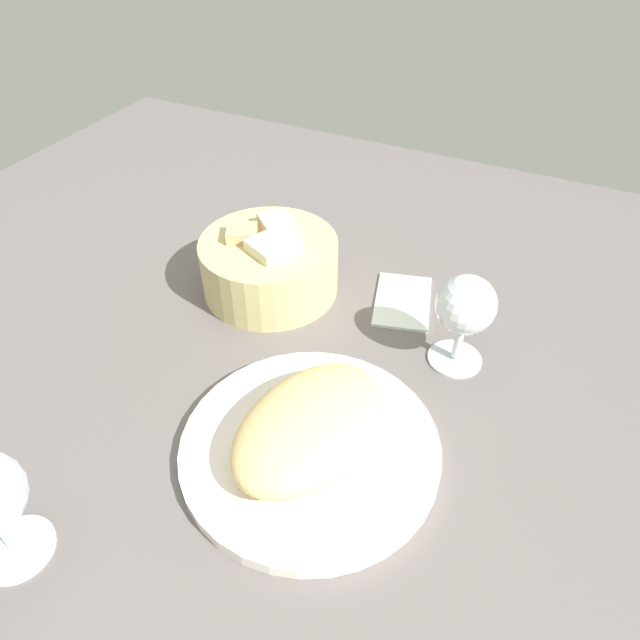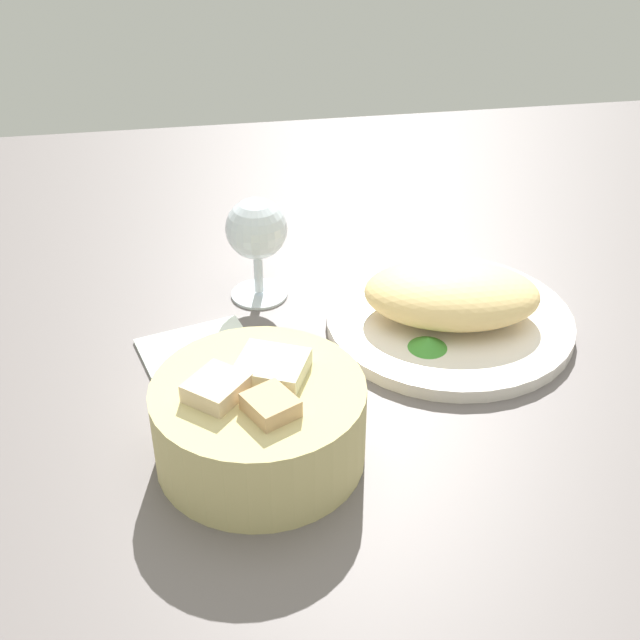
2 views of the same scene
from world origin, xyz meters
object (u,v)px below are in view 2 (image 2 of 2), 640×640
at_px(bread_basket, 259,420).
at_px(folded_napkin, 195,345).
at_px(wine_glass_near, 257,234).
at_px(plate, 449,321).

relative_size(bread_basket, folded_napkin, 1.62).
bearing_deg(bread_basket, wine_glass_near, -95.48).
relative_size(plate, wine_glass_near, 2.21).
distance_m(bread_basket, wine_glass_near, 0.26).
bearing_deg(bread_basket, folded_napkin, -73.84).
xyz_separation_m(bread_basket, wine_glass_near, (-0.02, -0.26, 0.04)).
xyz_separation_m(plate, bread_basket, (0.21, 0.17, 0.03)).
distance_m(plate, bread_basket, 0.27).
height_order(bread_basket, wine_glass_near, wine_glass_near).
distance_m(plate, folded_napkin, 0.26).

